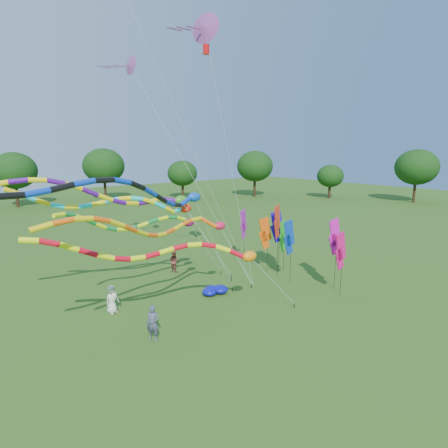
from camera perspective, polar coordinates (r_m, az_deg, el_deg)
ground at (r=21.66m, az=6.87°, el=-14.44°), size 160.00×160.00×0.00m
tree_ring at (r=21.35m, az=7.63°, el=0.91°), size 122.03×121.21×9.56m
tube_kite_red at (r=19.17m, az=-6.99°, el=-4.28°), size 13.50×3.28×6.34m
tube_kite_orange at (r=18.80m, az=-8.45°, el=-0.33°), size 13.77×3.82×7.48m
tube_kite_purple at (r=21.83m, az=-16.72°, el=4.24°), size 15.54×1.25×8.65m
tube_kite_blue at (r=16.80m, az=-13.37°, el=4.39°), size 14.84×5.02×9.01m
tube_kite_cyan at (r=23.08m, az=-13.91°, el=2.87°), size 13.67×1.72×7.97m
tube_kite_green at (r=22.80m, az=-11.33°, el=0.28°), size 12.10×2.92×6.95m
delta_kite_high_a at (r=22.71m, az=-3.00°, el=27.69°), size 6.06×2.12×16.75m
delta_kite_high_c at (r=27.97m, az=-14.18°, el=22.45°), size 7.14×7.95×17.05m
banner_pole_green at (r=29.06m, az=8.97°, el=-1.78°), size 1.14×0.38×4.11m
banner_pole_violet at (r=30.80m, az=2.97°, el=-0.03°), size 1.10×0.53×4.58m
banner_pole_orange at (r=28.46m, az=6.26°, el=-1.42°), size 1.15×0.31×4.39m
banner_pole_red at (r=27.33m, az=8.11°, el=0.31°), size 1.10×0.52×5.48m
banner_pole_magenta_b at (r=25.83m, az=16.49°, el=-1.89°), size 1.16×0.17×4.95m
banner_pole_blue_b at (r=28.82m, az=8.07°, el=-0.43°), size 1.11×0.50×4.83m
banner_pole_magenta_a at (r=24.93m, az=17.32°, el=-3.95°), size 1.16×0.10×4.29m
banner_pole_blue_a at (r=26.32m, az=9.88°, el=-2.03°), size 1.16×0.12×4.64m
blue_nylon_heap at (r=24.86m, az=-0.19°, el=-10.25°), size 1.03×1.22×0.54m
person_a at (r=23.05m, az=-16.69°, el=-10.93°), size 0.94×0.75×1.69m
person_b at (r=19.51m, az=-10.79°, el=-14.62°), size 0.76×0.79×1.83m
person_c at (r=29.43m, az=-7.62°, el=-5.66°), size 0.82×0.95×1.67m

